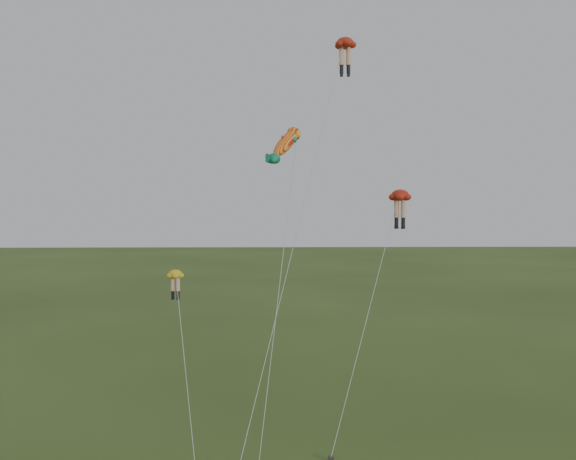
{
  "coord_description": "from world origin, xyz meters",
  "views": [
    {
      "loc": [
        -0.3,
        -31.96,
        12.88
      ],
      "look_at": [
        0.65,
        6.0,
        11.21
      ],
      "focal_mm": 40.0,
      "sensor_mm": 36.0,
      "label": 1
    }
  ],
  "objects": [
    {
      "name": "legs_kite_red_mid",
      "position": [
        7.21,
        5.76,
        12.87
      ],
      "size": [
        5.73,
        7.78,
        13.63
      ],
      "rotation": [
        0.0,
        0.0,
        -0.53
      ],
      "color": "#B02212",
      "rests_on": "ground"
    },
    {
      "name": "legs_kite_yellow",
      "position": [
        -5.19,
        0.67,
        8.6
      ],
      "size": [
        2.01,
        3.91,
        9.42
      ],
      "rotation": [
        0.0,
        0.0,
        -0.15
      ],
      "color": "yellow",
      "rests_on": "ground"
    },
    {
      "name": "fish_kite",
      "position": [
        0.54,
        5.8,
        16.27
      ],
      "size": [
        2.85,
        9.07,
        17.61
      ],
      "rotation": [
        0.62,
        0.0,
        -0.63
      ],
      "color": "yellow",
      "rests_on": "ground"
    },
    {
      "name": "ground",
      "position": [
        0.0,
        0.0,
        0.0
      ],
      "size": [
        300.0,
        300.0,
        0.0
      ],
      "primitive_type": "plane",
      "color": "#304518",
      "rests_on": "ground"
    },
    {
      "name": "legs_kite_red_high",
      "position": [
        4.12,
        7.83,
        22.11
      ],
      "size": [
        7.03,
        11.48,
        23.07
      ],
      "rotation": [
        0.0,
        0.0,
        -0.05
      ],
      "color": "#B02212",
      "rests_on": "ground"
    }
  ]
}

